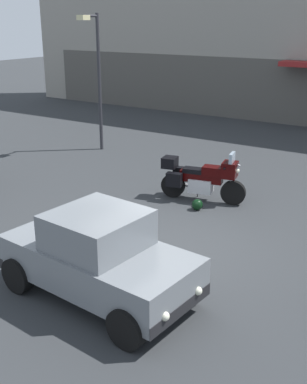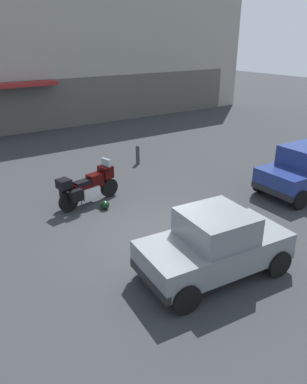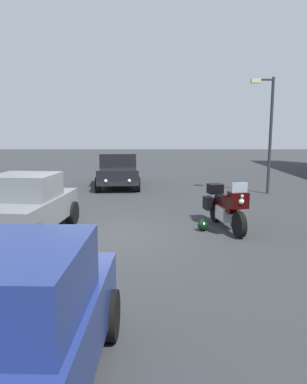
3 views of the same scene
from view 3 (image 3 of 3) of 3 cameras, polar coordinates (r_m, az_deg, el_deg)
The scene contains 6 objects.
ground_plane at distance 9.46m, azimuth -7.14°, elevation -6.72°, with size 80.00×80.00×0.00m, color #2D3033.
motorcycle at distance 10.14m, azimuth 11.12°, elevation -2.10°, with size 2.24×0.98×1.36m.
helmet at distance 9.91m, azimuth 7.59°, elevation -5.13°, with size 0.28×0.28×0.28m, color black.
car_sedan_far at distance 17.54m, azimuth -5.42°, elevation 3.50°, with size 4.67×2.23×1.56m.
car_compact_side at distance 9.77m, azimuth -18.86°, elevation -2.00°, with size 3.58×1.98×1.56m.
streetlamp_curbside at distance 15.89m, azimuth 17.10°, elevation 9.97°, with size 0.28×0.94×4.68m.
Camera 3 is at (9.00, 1.20, 2.66)m, focal length 34.73 mm.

